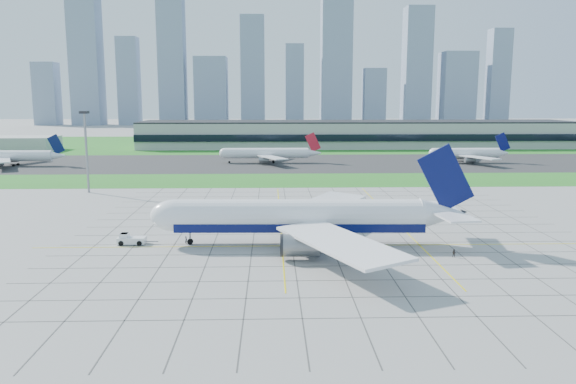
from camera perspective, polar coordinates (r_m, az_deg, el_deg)
name	(u,v)px	position (r m, az deg, el deg)	size (l,w,h in m)	color
ground	(330,243)	(116.59, 4.31, -5.20)	(1400.00, 1400.00, 0.00)	#9F9E99
grass_median	(304,180)	(204.64, 1.69, 1.22)	(700.00, 35.00, 0.04)	#247120
asphalt_taxiway	(297,163)	(259.10, 0.97, 2.98)	(700.00, 75.00, 0.04)	#383838
grass_far	(290,144)	(368.51, 0.17, 4.93)	(700.00, 145.00, 0.04)	#247120
apron_markings	(327,230)	(127.33, 3.98, -3.92)	(120.00, 130.00, 0.03)	#474744
terminal	(356,134)	(346.62, 6.96, 5.88)	(260.00, 43.00, 15.80)	#B7B7B2
service_block	(10,144)	(355.38, -26.39, 4.41)	(50.00, 25.00, 8.00)	#B7B7B2
light_mast	(86,141)	(186.83, -19.84, 4.86)	(2.50, 2.50, 25.60)	gray
city_skyline	(274,71)	(632.82, -1.45, 12.20)	(523.00, 32.40, 160.00)	#7E8EA5
airliner	(302,217)	(113.98, 1.38, -2.59)	(65.64, 66.49, 20.66)	white
pushback_tug	(130,239)	(119.63, -15.72, -4.65)	(8.24, 3.02, 2.28)	white
crew_near	(186,240)	(117.22, -10.31, -4.84)	(0.59, 0.39, 1.61)	black
crew_far	(454,253)	(110.44, 16.52, -5.99)	(0.77, 0.60, 1.58)	black
distant_jet_0	(9,156)	(275.47, -26.48, 3.31)	(44.30, 42.66, 14.08)	white
distant_jet_1	(268,153)	(258.97, -2.08, 3.96)	(44.44, 42.66, 14.08)	white
distant_jet_2	(467,153)	(271.80, 17.76, 3.78)	(35.41, 42.66, 14.08)	white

